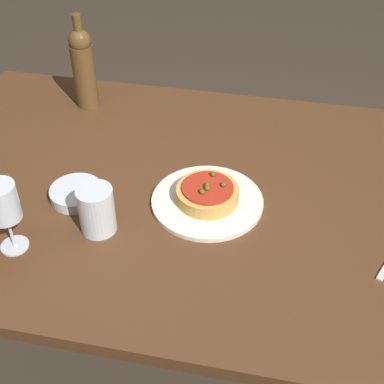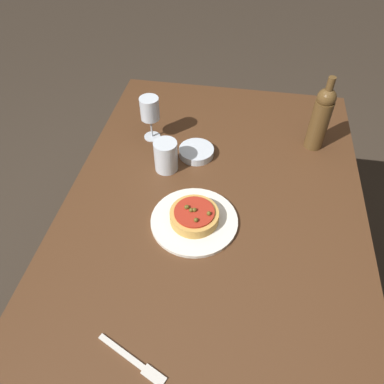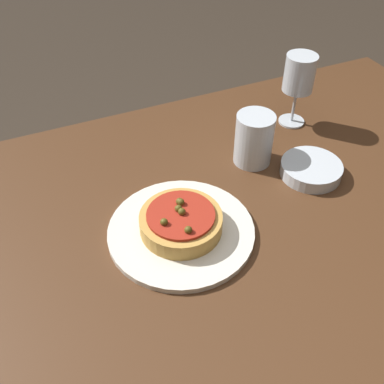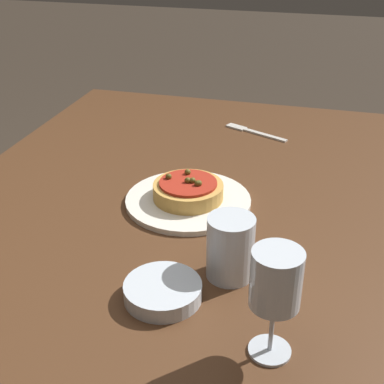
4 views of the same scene
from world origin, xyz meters
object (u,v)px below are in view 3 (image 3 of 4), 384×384
at_px(dining_table, 217,271).
at_px(water_cup, 254,139).
at_px(wine_glass, 299,76).
at_px(side_bowl, 311,169).
at_px(dinner_plate, 181,231).
at_px(pizza, 181,221).

xyz_separation_m(dining_table, water_cup, (0.18, 0.19, 0.14)).
height_order(wine_glass, side_bowl, wine_glass).
bearing_deg(wine_glass, side_bowl, -111.83).
xyz_separation_m(dinner_plate, wine_glass, (0.40, 0.23, 0.12)).
distance_m(dinner_plate, water_cup, 0.28).
bearing_deg(water_cup, dinner_plate, -148.83).
distance_m(dining_table, pizza, 0.14).
relative_size(dinner_plate, pizza, 1.79).
xyz_separation_m(pizza, side_bowl, (0.32, 0.05, -0.02)).
distance_m(pizza, side_bowl, 0.33).
bearing_deg(water_cup, pizza, -148.84).
distance_m(water_cup, side_bowl, 0.14).
distance_m(dining_table, water_cup, 0.30).
height_order(dinner_plate, wine_glass, wine_glass).
distance_m(dining_table, dinner_plate, 0.12).
bearing_deg(pizza, side_bowl, 8.00).
height_order(dining_table, water_cup, water_cup).
xyz_separation_m(dining_table, pizza, (-0.05, 0.05, 0.11)).
bearing_deg(wine_glass, dinner_plate, -149.53).
bearing_deg(dinner_plate, dining_table, -42.99).
bearing_deg(side_bowl, dining_table, -160.23).
bearing_deg(pizza, dinner_plate, -6.42).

